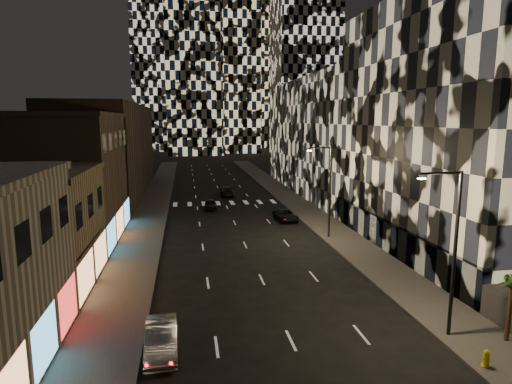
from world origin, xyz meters
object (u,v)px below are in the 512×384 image
object	(u,v)px
car_silver_parked	(161,339)
car_dark_midlane	(211,204)
car_dark_rightlane	(286,215)
palm_tree	(512,287)
streetlight_near	(451,243)
streetlight_far	(328,186)
car_dark_oncoming	(227,191)
fire_hydrant	(486,359)

from	to	relation	value
car_silver_parked	car_dark_midlane	bearing A→B (deg)	80.44
car_dark_rightlane	palm_tree	size ratio (longest dim) A/B	1.29
car_silver_parked	car_dark_midlane	size ratio (longest dim) A/B	1.17
palm_tree	streetlight_near	bearing A→B (deg)	159.59
streetlight_far	car_dark_oncoming	bearing A→B (deg)	106.11
car_dark_oncoming	car_dark_rightlane	bearing A→B (deg)	109.00
car_dark_midlane	car_dark_rightlane	bearing A→B (deg)	-42.06
streetlight_far	palm_tree	bearing A→B (deg)	-82.13
car_dark_oncoming	car_dark_rightlane	xyz separation A→B (m)	(5.20, -17.87, -0.08)
palm_tree	car_silver_parked	bearing A→B (deg)	173.67
palm_tree	car_dark_oncoming	bearing A→B (deg)	102.48
streetlight_far	car_dark_rightlane	size ratio (longest dim) A/B	1.93
streetlight_far	car_dark_rightlane	world-z (taller)	streetlight_far
streetlight_near	car_silver_parked	world-z (taller)	streetlight_near
car_silver_parked	palm_tree	world-z (taller)	palm_tree
fire_hydrant	car_dark_rightlane	bearing A→B (deg)	94.47
streetlight_near	fire_hydrant	distance (m)	5.73
streetlight_far	car_silver_parked	distance (m)	24.80
car_dark_midlane	palm_tree	xyz separation A→B (m)	(13.55, -37.12, 2.47)
car_silver_parked	palm_tree	bearing A→B (deg)	-8.55
streetlight_near	fire_hydrant	size ratio (longest dim) A/B	10.60
streetlight_near	car_dark_rightlane	world-z (taller)	streetlight_near
car_silver_parked	car_dark_midlane	distance (m)	35.40
streetlight_far	car_dark_oncoming	world-z (taller)	streetlight_far
car_dark_midlane	car_dark_rightlane	world-z (taller)	car_dark_midlane
streetlight_near	palm_tree	distance (m)	3.82
car_dark_rightlane	fire_hydrant	bearing A→B (deg)	-89.19
car_dark_midlane	fire_hydrant	xyz separation A→B (m)	(10.78, -39.15, -0.11)
streetlight_near	car_dark_midlane	world-z (taller)	streetlight_near
car_dark_oncoming	palm_tree	distance (m)	48.20
car_silver_parked	palm_tree	xyz separation A→B (m)	(18.07, -2.01, 2.38)
streetlight_near	fire_hydrant	xyz separation A→B (m)	(0.15, -3.12, -4.80)
streetlight_far	fire_hydrant	size ratio (longest dim) A/B	10.60
car_dark_midlane	car_dark_rightlane	size ratio (longest dim) A/B	0.83
streetlight_far	car_silver_parked	world-z (taller)	streetlight_far
palm_tree	car_dark_rightlane	bearing A→B (deg)	100.13
streetlight_near	car_dark_oncoming	bearing A→B (deg)	99.26
streetlight_far	car_dark_rightlane	bearing A→B (deg)	105.88
streetlight_far	car_silver_parked	xyz separation A→B (m)	(-15.16, -19.08, -4.61)
car_silver_parked	car_dark_oncoming	world-z (taller)	car_silver_parked
streetlight_far	car_dark_midlane	bearing A→B (deg)	123.55
streetlight_near	car_dark_oncoming	size ratio (longest dim) A/B	1.79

